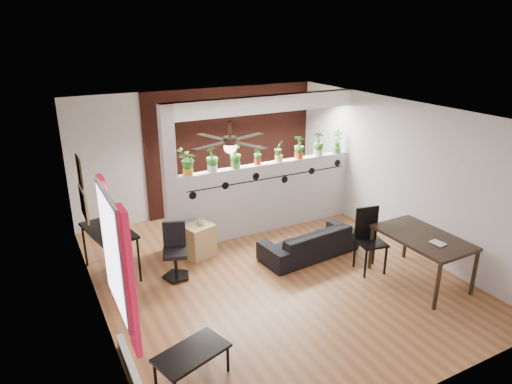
% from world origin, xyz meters
% --- Properties ---
extents(room_shell, '(6.30, 7.10, 2.90)m').
position_xyz_m(room_shell, '(0.00, 0.00, 1.30)').
color(room_shell, brown).
rests_on(room_shell, ground).
extents(partition_wall, '(3.60, 0.18, 1.35)m').
position_xyz_m(partition_wall, '(0.80, 1.50, 0.68)').
color(partition_wall, '#BCBCC1').
rests_on(partition_wall, ground).
extents(ceiling_header, '(3.60, 0.18, 0.30)m').
position_xyz_m(ceiling_header, '(0.80, 1.50, 2.45)').
color(ceiling_header, white).
rests_on(ceiling_header, room_shell).
extents(pier_column, '(0.22, 0.20, 2.60)m').
position_xyz_m(pier_column, '(-1.11, 1.50, 1.30)').
color(pier_column, '#BCBCC1').
rests_on(pier_column, ground).
extents(brick_panel, '(3.90, 0.05, 2.60)m').
position_xyz_m(brick_panel, '(0.80, 2.97, 1.30)').
color(brick_panel, brown).
rests_on(brick_panel, ground).
extents(vine_decal, '(3.31, 0.01, 0.30)m').
position_xyz_m(vine_decal, '(0.80, 1.40, 1.08)').
color(vine_decal, black).
rests_on(vine_decal, partition_wall).
extents(window_assembly, '(0.09, 1.30, 1.55)m').
position_xyz_m(window_assembly, '(-2.56, -1.20, 1.51)').
color(window_assembly, white).
rests_on(window_assembly, room_shell).
extents(baseboard_heater, '(0.08, 1.00, 0.18)m').
position_xyz_m(baseboard_heater, '(-2.54, -1.20, 0.09)').
color(baseboard_heater, silver).
rests_on(baseboard_heater, ground).
extents(corkboard, '(0.03, 0.60, 0.45)m').
position_xyz_m(corkboard, '(-2.58, 0.95, 1.35)').
color(corkboard, olive).
rests_on(corkboard, room_shell).
extents(framed_art, '(0.03, 0.34, 0.44)m').
position_xyz_m(framed_art, '(-2.58, 0.90, 1.85)').
color(framed_art, '#8C7259').
rests_on(framed_art, room_shell).
extents(ceiling_fan, '(1.19, 1.19, 0.43)m').
position_xyz_m(ceiling_fan, '(-0.80, -0.30, 2.31)').
color(ceiling_fan, black).
rests_on(ceiling_fan, room_shell).
extents(potted_plant_0, '(0.31, 0.31, 0.47)m').
position_xyz_m(potted_plant_0, '(-0.78, 1.50, 1.60)').
color(potted_plant_0, orange).
rests_on(potted_plant_0, partition_wall).
extents(potted_plant_1, '(0.31, 0.28, 0.47)m').
position_xyz_m(potted_plant_1, '(-0.33, 1.50, 1.60)').
color(potted_plant_1, silver).
rests_on(potted_plant_1, partition_wall).
extents(potted_plant_2, '(0.31, 0.31, 0.47)m').
position_xyz_m(potted_plant_2, '(0.12, 1.50, 1.60)').
color(potted_plant_2, '#499636').
rests_on(potted_plant_2, partition_wall).
extents(potted_plant_3, '(0.14, 0.17, 0.36)m').
position_xyz_m(potted_plant_3, '(0.57, 1.50, 1.54)').
color(potted_plant_3, '#B1341C').
rests_on(potted_plant_3, partition_wall).
extents(potted_plant_4, '(0.23, 0.19, 0.41)m').
position_xyz_m(potted_plant_4, '(1.03, 1.50, 1.57)').
color(potted_plant_4, '#CAD049').
rests_on(potted_plant_4, partition_wall).
extents(potted_plant_5, '(0.29, 0.30, 0.45)m').
position_xyz_m(potted_plant_5, '(1.48, 1.50, 1.59)').
color(potted_plant_5, '#C74517').
rests_on(potted_plant_5, partition_wall).
extents(potted_plant_6, '(0.32, 0.32, 0.47)m').
position_xyz_m(potted_plant_6, '(1.93, 1.50, 1.60)').
color(potted_plant_6, white).
rests_on(potted_plant_6, partition_wall).
extents(potted_plant_7, '(0.32, 0.31, 0.47)m').
position_xyz_m(potted_plant_7, '(2.38, 1.50, 1.60)').
color(potted_plant_7, green).
rests_on(potted_plant_7, partition_wall).
extents(sofa, '(1.73, 0.81, 0.49)m').
position_xyz_m(sofa, '(0.91, 0.22, 0.25)').
color(sofa, black).
rests_on(sofa, ground).
extents(cube_shelf, '(0.57, 0.54, 0.58)m').
position_xyz_m(cube_shelf, '(-0.80, 1.08, 0.29)').
color(cube_shelf, tan).
rests_on(cube_shelf, ground).
extents(cup, '(0.16, 0.16, 0.10)m').
position_xyz_m(cup, '(-0.75, 1.08, 0.63)').
color(cup, gray).
rests_on(cup, cube_shelf).
extents(computer_desk, '(0.76, 1.17, 0.78)m').
position_xyz_m(computer_desk, '(-2.25, 1.16, 0.71)').
color(computer_desk, black).
rests_on(computer_desk, ground).
extents(monitor, '(0.34, 0.11, 0.19)m').
position_xyz_m(monitor, '(-2.25, 1.31, 0.88)').
color(monitor, black).
rests_on(monitor, computer_desk).
extents(office_chair, '(0.47, 0.48, 0.89)m').
position_xyz_m(office_chair, '(-1.37, 0.60, 0.39)').
color(office_chair, black).
rests_on(office_chair, ground).
extents(dining_table, '(0.88, 1.43, 0.77)m').
position_xyz_m(dining_table, '(1.93, -1.29, 0.69)').
color(dining_table, black).
rests_on(dining_table, ground).
extents(book, '(0.17, 0.22, 0.02)m').
position_xyz_m(book, '(1.83, -1.59, 0.78)').
color(book, gray).
rests_on(book, dining_table).
extents(folding_chair, '(0.50, 0.50, 1.05)m').
position_xyz_m(folding_chair, '(1.48, -0.60, 0.62)').
color(folding_chair, black).
rests_on(folding_chair, ground).
extents(coffee_table, '(0.91, 0.68, 0.38)m').
position_xyz_m(coffee_table, '(-1.94, -1.66, 0.34)').
color(coffee_table, black).
rests_on(coffee_table, ground).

